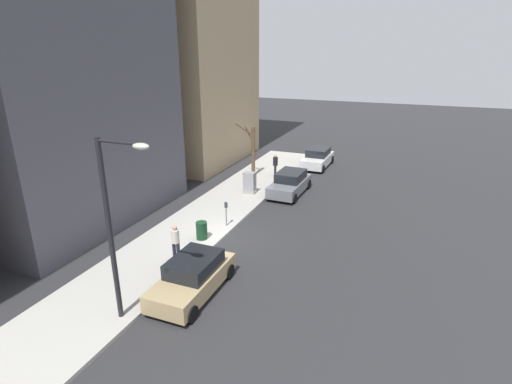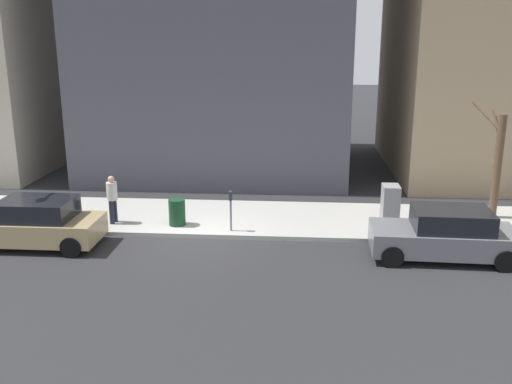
% 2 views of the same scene
% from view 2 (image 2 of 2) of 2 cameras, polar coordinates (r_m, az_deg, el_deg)
% --- Properties ---
extents(ground_plane, '(120.00, 120.00, 0.00)m').
position_cam_2_polar(ground_plane, '(18.72, -6.18, -4.66)').
color(ground_plane, '#2B2B2D').
extents(sidewalk, '(4.00, 36.00, 0.15)m').
position_cam_2_polar(sidewalk, '(20.56, -5.18, -2.55)').
color(sidewalk, '#B2AFA8').
rests_on(sidewalk, ground).
extents(parked_car_grey, '(2.04, 4.26, 1.52)m').
position_cam_2_polar(parked_car_grey, '(17.69, 18.40, -4.08)').
color(parked_car_grey, slate).
rests_on(parked_car_grey, ground).
extents(parked_car_tan, '(1.93, 4.20, 1.52)m').
position_cam_2_polar(parked_car_tan, '(19.07, -21.32, -2.96)').
color(parked_car_tan, tan).
rests_on(parked_car_tan, ground).
extents(parking_meter, '(0.14, 0.10, 1.35)m').
position_cam_2_polar(parking_meter, '(18.66, -2.55, -1.48)').
color(parking_meter, slate).
rests_on(parking_meter, sidewalk).
extents(utility_box, '(0.83, 0.61, 1.43)m').
position_cam_2_polar(utility_box, '(19.63, 13.26, -1.42)').
color(utility_box, '#A8A399').
rests_on(utility_box, sidewalk).
extents(bare_tree, '(1.22, 0.93, 4.00)m').
position_cam_2_polar(bare_tree, '(21.49, 22.96, 2.64)').
color(bare_tree, brown).
rests_on(bare_tree, sidewalk).
extents(trash_bin, '(0.56, 0.56, 0.90)m').
position_cam_2_polar(trash_bin, '(19.51, -7.90, -2.02)').
color(trash_bin, '#14381E').
rests_on(trash_bin, sidewalk).
extents(pedestrian_midblock, '(0.40, 0.36, 1.66)m').
position_cam_2_polar(pedestrian_midblock, '(20.02, -14.18, -0.45)').
color(pedestrian_midblock, '#1E1E2D').
rests_on(pedestrian_midblock, sidewalk).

